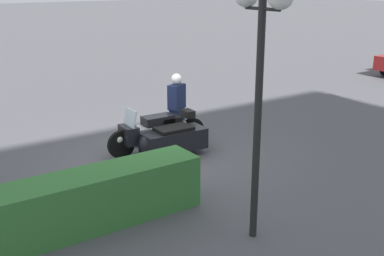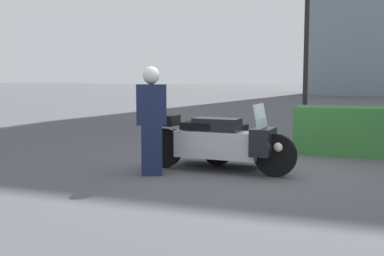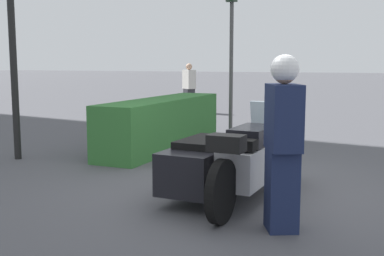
{
  "view_description": "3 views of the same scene",
  "coord_description": "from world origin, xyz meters",
  "px_view_note": "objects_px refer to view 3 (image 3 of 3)",
  "views": [
    {
      "loc": [
        5.44,
        9.54,
        4.16
      ],
      "look_at": [
        -0.49,
        0.89,
        0.88
      ],
      "focal_mm": 45.0,
      "sensor_mm": 36.0,
      "label": 1
    },
    {
      "loc": [
        2.16,
        -7.99,
        1.62
      ],
      "look_at": [
        -0.85,
        -0.14,
        0.7
      ],
      "focal_mm": 45.0,
      "sensor_mm": 36.0,
      "label": 2
    },
    {
      "loc": [
        -5.94,
        -1.98,
        1.69
      ],
      "look_at": [
        -0.61,
        0.33,
        0.9
      ],
      "focal_mm": 45.0,
      "sensor_mm": 36.0,
      "label": 3
    }
  ],
  "objects_px": {
    "officer_rider": "(283,139)",
    "pedestrian_bystander": "(189,88)",
    "hedge_bush_curbside": "(162,123)",
    "police_motorcycle": "(230,159)",
    "traffic_light_near": "(231,37)"
  },
  "relations": [
    {
      "from": "officer_rider",
      "to": "pedestrian_bystander",
      "type": "distance_m",
      "value": 11.78
    },
    {
      "from": "pedestrian_bystander",
      "to": "hedge_bush_curbside",
      "type": "bearing_deg",
      "value": 57.81
    },
    {
      "from": "police_motorcycle",
      "to": "traffic_light_near",
      "type": "relative_size",
      "value": 0.78
    },
    {
      "from": "hedge_bush_curbside",
      "to": "traffic_light_near",
      "type": "bearing_deg",
      "value": -16.66
    },
    {
      "from": "officer_rider",
      "to": "pedestrian_bystander",
      "type": "relative_size",
      "value": 1.06
    },
    {
      "from": "hedge_bush_curbside",
      "to": "traffic_light_near",
      "type": "distance_m",
      "value": 2.93
    },
    {
      "from": "officer_rider",
      "to": "traffic_light_near",
      "type": "bearing_deg",
      "value": -92.93
    },
    {
      "from": "officer_rider",
      "to": "hedge_bush_curbside",
      "type": "xyz_separation_m",
      "value": [
        3.77,
        3.26,
        -0.44
      ]
    },
    {
      "from": "police_motorcycle",
      "to": "traffic_light_near",
      "type": "height_order",
      "value": "traffic_light_near"
    },
    {
      "from": "police_motorcycle",
      "to": "officer_rider",
      "type": "distance_m",
      "value": 1.39
    },
    {
      "from": "officer_rider",
      "to": "traffic_light_near",
      "type": "height_order",
      "value": "traffic_light_near"
    },
    {
      "from": "pedestrian_bystander",
      "to": "officer_rider",
      "type": "bearing_deg",
      "value": 66.71
    },
    {
      "from": "officer_rider",
      "to": "pedestrian_bystander",
      "type": "xyz_separation_m",
      "value": [
        10.38,
        5.58,
        -0.1
      ]
    },
    {
      "from": "hedge_bush_curbside",
      "to": "pedestrian_bystander",
      "type": "relative_size",
      "value": 2.31
    },
    {
      "from": "officer_rider",
      "to": "hedge_bush_curbside",
      "type": "bearing_deg",
      "value": -75.44
    }
  ]
}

